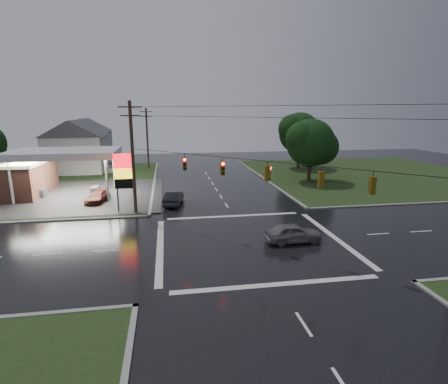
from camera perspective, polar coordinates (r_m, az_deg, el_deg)
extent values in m
plane|color=black|center=(27.81, 4.31, -8.11)|extent=(120.00, 120.00, 0.00)
cube|color=black|center=(55.75, -29.92, 1.02)|extent=(36.00, 36.00, 0.08)
cube|color=black|center=(61.30, 22.57, 2.72)|extent=(36.00, 36.00, 0.08)
cube|color=#2D2D2D|center=(46.39, -26.35, -0.66)|extent=(26.00, 18.00, 0.02)
cylinder|color=silver|center=(44.17, -31.48, 1.34)|extent=(0.30, 0.30, 5.00)
cylinder|color=silver|center=(41.42, -18.58, 1.93)|extent=(0.30, 0.30, 5.00)
cylinder|color=silver|center=(49.69, -28.97, 2.74)|extent=(0.30, 0.30, 5.00)
cylinder|color=silver|center=(47.26, -17.48, 3.33)|extent=(0.30, 0.30, 5.00)
cube|color=silver|center=(45.00, -24.57, 5.76)|extent=(12.00, 8.00, 0.80)
cube|color=white|center=(45.05, -24.52, 5.23)|extent=(11.40, 7.40, 0.04)
cube|color=#59595E|center=(46.60, -27.58, -0.15)|extent=(0.80, 1.60, 1.10)
cube|color=#59595E|center=(45.06, -20.33, 0.13)|extent=(0.80, 1.60, 1.10)
cylinder|color=#59595E|center=(36.71, -17.09, 1.47)|extent=(0.16, 0.16, 6.00)
cylinder|color=#59595E|center=(36.52, -14.61, 1.57)|extent=(0.16, 0.16, 6.00)
cube|color=red|center=(36.24, -16.07, 4.92)|extent=(2.00, 0.35, 1.40)
cube|color=yellow|center=(36.44, -15.94, 2.90)|extent=(2.00, 0.35, 1.00)
cube|color=black|center=(36.62, -15.85, 1.36)|extent=(2.00, 0.35, 1.00)
cylinder|color=#382619|center=(35.11, -14.66, 5.25)|extent=(0.32, 0.32, 11.00)
cube|color=#382619|center=(34.82, -15.13, 13.26)|extent=(2.20, 0.12, 0.12)
cube|color=#382619|center=(34.82, -15.05, 11.95)|extent=(1.80, 0.12, 0.12)
cylinder|color=#382619|center=(63.43, -12.41, 8.49)|extent=(0.32, 0.32, 10.50)
cube|color=#382619|center=(63.25, -12.62, 12.69)|extent=(2.20, 0.12, 0.12)
cube|color=#382619|center=(63.25, -12.58, 11.97)|extent=(1.80, 0.12, 0.12)
cube|color=#59470C|center=(30.28, -6.45, 4.59)|extent=(0.34, 0.34, 1.10)
cylinder|color=#FF0C07|center=(30.03, -6.44, 5.25)|extent=(0.22, 0.08, 0.22)
cube|color=#59470C|center=(27.77, -0.24, 3.90)|extent=(0.34, 0.34, 1.10)
cylinder|color=#FF0C07|center=(27.52, -0.17, 4.61)|extent=(0.22, 0.08, 0.22)
cube|color=#59470C|center=(25.65, 7.09, 3.02)|extent=(0.34, 0.34, 1.10)
cylinder|color=#FF0C07|center=(25.64, 7.54, 3.87)|extent=(0.08, 0.22, 0.22)
cube|color=#59470C|center=(24.02, 15.55, 1.95)|extent=(0.34, 0.34, 1.10)
cylinder|color=#FF0C07|center=(24.13, 15.41, 2.93)|extent=(0.22, 0.08, 0.22)
cube|color=#59470C|center=(23.15, 23.03, 0.97)|extent=(0.34, 0.34, 1.10)
cylinder|color=#FF0C07|center=(23.24, 22.86, 1.99)|extent=(0.22, 0.08, 0.22)
cube|color=silver|center=(63.31, -22.89, 5.71)|extent=(9.00, 8.00, 6.00)
cube|color=gray|center=(62.64, -17.95, 3.63)|extent=(1.60, 4.80, 0.80)
cube|color=silver|center=(75.17, -21.57, 6.84)|extent=(9.00, 8.00, 6.00)
cube|color=gray|center=(74.54, -17.40, 5.10)|extent=(1.60, 4.80, 0.80)
cylinder|color=black|center=(51.87, 13.77, 4.41)|extent=(0.56, 0.56, 5.04)
sphere|color=black|center=(51.52, 13.95, 7.77)|extent=(6.80, 6.80, 6.80)
sphere|color=black|center=(52.54, 15.51, 7.09)|extent=(5.10, 5.10, 5.10)
sphere|color=black|center=(50.57, 12.75, 8.56)|extent=(4.76, 4.76, 4.76)
cylinder|color=black|center=(63.98, 12.09, 6.34)|extent=(0.56, 0.56, 5.60)
sphere|color=black|center=(63.68, 12.24, 9.38)|extent=(7.20, 7.20, 7.20)
sphere|color=black|center=(64.68, 13.61, 8.74)|extent=(5.40, 5.40, 5.40)
sphere|color=black|center=(62.75, 11.17, 10.11)|extent=(5.04, 5.04, 5.04)
imported|color=black|center=(38.61, -8.24, -0.94)|extent=(2.46, 4.80, 1.51)
imported|color=slate|center=(27.96, 11.22, -6.57)|extent=(4.42, 1.83, 1.50)
imported|color=#581E14|center=(41.68, -19.91, -0.72)|extent=(2.55, 4.65, 1.28)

